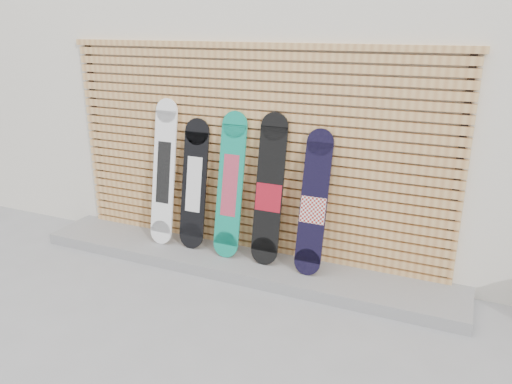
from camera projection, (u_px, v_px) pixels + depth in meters
ground at (222, 301)px, 4.67m from camera, size 80.00×80.00×0.00m
building at (367, 73)px, 6.93m from camera, size 12.00×5.00×3.60m
concrete_step at (239, 262)px, 5.29m from camera, size 4.60×0.70×0.12m
slat_wall at (250, 151)px, 5.18m from camera, size 4.26×0.08×2.29m
snowboard_0 at (164, 173)px, 5.47m from camera, size 0.27×0.32×1.59m
snowboard_1 at (194, 184)px, 5.37m from camera, size 0.29×0.29×1.40m
snowboard_2 at (230, 185)px, 5.17m from camera, size 0.28×0.34×1.51m
snowboard_3 at (269, 191)px, 5.00m from camera, size 0.29×0.33×1.53m
snowboard_4 at (314, 204)px, 4.83m from camera, size 0.27×0.37×1.40m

